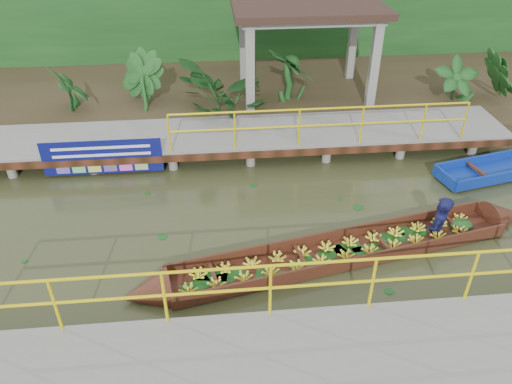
{
  "coord_description": "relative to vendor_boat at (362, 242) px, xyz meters",
  "views": [
    {
      "loc": [
        0.05,
        -8.51,
        6.61
      ],
      "look_at": [
        0.93,
        0.5,
        0.6
      ],
      "focal_mm": 35.0,
      "sensor_mm": 36.0,
      "label": 1
    }
  ],
  "objects": [
    {
      "name": "land_strip",
      "position": [
        -2.92,
        8.5,
        -0.04
      ],
      "size": [
        30.0,
        8.0,
        0.45
      ],
      "primitive_type": "cube",
      "color": "#2E2517",
      "rests_on": "ground"
    },
    {
      "name": "vendor_boat",
      "position": [
        0.0,
        0.0,
        0.0
      ],
      "size": [
        8.63,
        2.62,
        2.11
      ],
      "rotation": [
        0.0,
        0.0,
        0.21
      ],
      "color": "#34150E",
      "rests_on": "ground"
    },
    {
      "name": "tropical_plants",
      "position": [
        -0.67,
        6.3,
        0.95
      ],
      "size": [
        14.22,
        1.22,
        1.53
      ],
      "color": "#133C16",
      "rests_on": "ground"
    },
    {
      "name": "foliage_backdrop",
      "position": [
        -2.92,
        11.0,
        1.73
      ],
      "size": [
        30.0,
        0.8,
        4.0
      ],
      "primitive_type": "cube",
      "color": "#133C16",
      "rests_on": "ground"
    },
    {
      "name": "far_dock",
      "position": [
        -2.9,
        4.42,
        0.21
      ],
      "size": [
        16.0,
        2.06,
        1.66
      ],
      "color": "gray",
      "rests_on": "ground"
    },
    {
      "name": "pavilion",
      "position": [
        0.08,
        7.3,
        2.55
      ],
      "size": [
        4.4,
        3.0,
        3.0
      ],
      "color": "gray",
      "rests_on": "ground"
    },
    {
      "name": "ground",
      "position": [
        -2.92,
        1.0,
        -0.27
      ],
      "size": [
        80.0,
        80.0,
        0.0
      ],
      "primitive_type": "plane",
      "color": "#2F3219",
      "rests_on": "ground"
    },
    {
      "name": "blue_banner",
      "position": [
        -5.59,
        3.48,
        0.29
      ],
      "size": [
        2.91,
        0.04,
        0.91
      ],
      "color": "#0B0F5E",
      "rests_on": "ground"
    }
  ]
}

